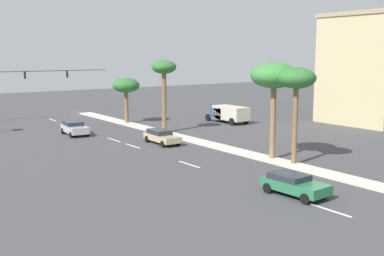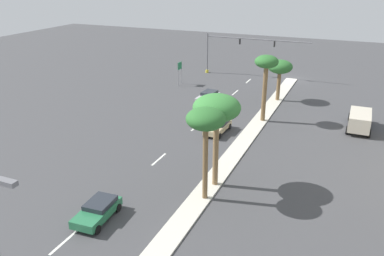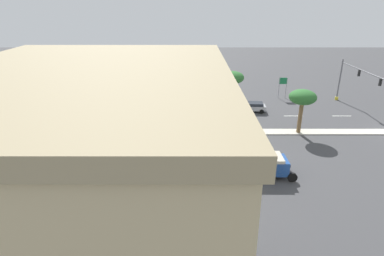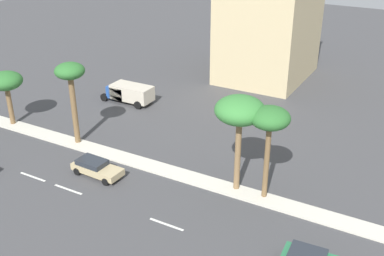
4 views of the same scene
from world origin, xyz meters
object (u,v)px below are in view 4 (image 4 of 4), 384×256
at_px(commercial_building, 269,25).
at_px(sedan_tan_left, 96,167).
at_px(palm_tree_rear, 270,121).
at_px(palm_tree_front, 70,76).
at_px(box_truck, 128,92).
at_px(palm_tree_leading, 240,112).
at_px(palm_tree_near, 6,82).

relative_size(commercial_building, sedan_tan_left, 3.01).
bearing_deg(palm_tree_rear, palm_tree_front, -89.86).
bearing_deg(sedan_tan_left, box_truck, -153.48).
xyz_separation_m(commercial_building, sedan_tan_left, (30.42, -3.29, -6.04)).
relative_size(palm_tree_leading, palm_tree_rear, 1.05).
relative_size(palm_tree_leading, sedan_tan_left, 1.74).
bearing_deg(palm_tree_near, commercial_building, 147.09).
bearing_deg(palm_tree_rear, box_truck, -117.16).
height_order(commercial_building, palm_tree_front, commercial_building).
distance_m(palm_tree_rear, sedan_tan_left, 15.13).
relative_size(palm_tree_near, palm_tree_front, 0.71).
bearing_deg(palm_tree_near, box_truck, 147.24).
relative_size(palm_tree_leading, box_truck, 1.30).
relative_size(palm_tree_rear, box_truck, 1.24).
height_order(palm_tree_front, box_truck, palm_tree_front).
height_order(palm_tree_front, sedan_tan_left, palm_tree_front).
xyz_separation_m(palm_tree_rear, box_truck, (-10.58, -20.61, -5.31)).
distance_m(commercial_building, palm_tree_rear, 28.53).
height_order(palm_tree_near, palm_tree_rear, palm_tree_rear).
relative_size(palm_tree_near, box_truck, 0.92).
bearing_deg(palm_tree_rear, palm_tree_near, -89.75).
relative_size(commercial_building, box_truck, 2.24).
relative_size(palm_tree_front, palm_tree_leading, 1.00).
relative_size(commercial_building, palm_tree_leading, 1.73).
bearing_deg(box_truck, sedan_tan_left, 26.52).
bearing_deg(commercial_building, palm_tree_near, -32.91).
xyz_separation_m(palm_tree_front, palm_tree_rear, (-0.05, 18.82, -0.14)).
distance_m(palm_tree_leading, box_truck, 21.82).
xyz_separation_m(palm_tree_near, palm_tree_leading, (-0.10, 25.15, 2.09)).
distance_m(commercial_building, palm_tree_front, 28.07).
bearing_deg(sedan_tan_left, palm_tree_front, -124.72).
bearing_deg(palm_tree_leading, box_truck, -120.13).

